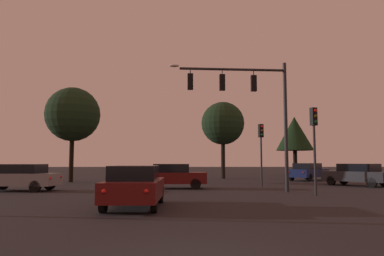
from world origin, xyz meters
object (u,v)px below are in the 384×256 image
car_nearside_lane (135,185)px  car_crossing_left (20,177)px  tree_center_horizon (223,124)px  traffic_signal_mast_arm (249,98)px  car_far_lane (308,171)px  traffic_light_corner_right (261,142)px  car_parked_lot (357,174)px  traffic_light_corner_left (314,133)px  tree_left_far (295,134)px  tree_behind_sign (73,115)px  car_crossing_right (173,176)px

car_nearside_lane → car_crossing_left: bearing=135.1°
car_nearside_lane → tree_center_horizon: size_ratio=0.58×
traffic_signal_mast_arm → car_far_lane: 14.77m
traffic_light_corner_right → car_parked_lot: bearing=3.7°
traffic_light_corner_left → car_nearside_lane: 9.70m
traffic_signal_mast_arm → tree_left_far: traffic_signal_mast_arm is taller
traffic_signal_mast_arm → tree_behind_sign: bearing=142.2°
car_far_lane → tree_behind_sign: 20.82m
traffic_light_corner_right → car_crossing_left: 15.18m
traffic_light_corner_left → traffic_light_corner_right: traffic_light_corner_left is taller
car_far_lane → car_parked_lot: same height
traffic_light_corner_left → tree_left_far: tree_left_far is taller
traffic_light_corner_left → tree_behind_sign: (-15.77, 12.02, 2.44)m
tree_left_far → tree_center_horizon: tree_center_horizon is taller
car_nearside_lane → car_crossing_left: same height
traffic_light_corner_left → car_crossing_right: bearing=146.0°
car_crossing_left → car_crossing_right: same height
traffic_light_corner_right → tree_behind_sign: size_ratio=0.54×
traffic_signal_mast_arm → traffic_light_corner_left: (2.87, -2.02, -2.09)m
car_crossing_right → car_parked_lot: bearing=9.8°
traffic_signal_mast_arm → car_nearside_lane: size_ratio=1.65×
car_crossing_left → tree_center_horizon: 20.57m
car_far_lane → tree_left_far: (2.45, 11.78, 4.24)m
car_nearside_lane → car_parked_lot: bearing=40.1°
traffic_light_corner_left → car_far_lane: (4.39, 14.11, -2.30)m
car_crossing_left → tree_behind_sign: size_ratio=0.59×
tree_behind_sign → car_parked_lot: bearing=-13.3°
traffic_light_corner_left → car_crossing_right: 8.98m
car_far_lane → car_parked_lot: bearing=-81.9°
car_nearside_lane → car_crossing_right: 9.43m
traffic_signal_mast_arm → traffic_light_corner_left: bearing=-35.1°
car_parked_lot → tree_left_far: size_ratio=0.65×
car_crossing_left → tree_left_far: tree_left_far is taller
car_crossing_left → tree_left_far: size_ratio=0.64×
car_parked_lot → car_far_lane: bearing=98.1°
tree_center_horizon → traffic_signal_mast_arm: bearing=-90.6°
car_nearside_lane → tree_left_far: size_ratio=0.62×
traffic_signal_mast_arm → traffic_light_corner_right: 5.31m
car_parked_lot → traffic_light_corner_left: bearing=-127.6°
car_crossing_left → car_parked_lot: size_ratio=0.99×
car_parked_lot → tree_left_far: bearing=85.6°
traffic_signal_mast_arm → traffic_light_corner_right: size_ratio=1.72×
traffic_signal_mast_arm → car_nearside_lane: bearing=-129.6°
car_crossing_left → tree_left_far: bearing=45.1°
car_far_lane → tree_behind_sign: tree_behind_sign is taller
traffic_signal_mast_arm → traffic_light_corner_right: (1.58, 4.57, -2.20)m
car_crossing_left → traffic_light_corner_left: bearing=-11.0°
tree_left_far → tree_center_horizon: size_ratio=0.93×
car_nearside_lane → car_parked_lot: same height
traffic_light_corner_right → car_crossing_left: (-14.61, -3.49, -2.19)m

